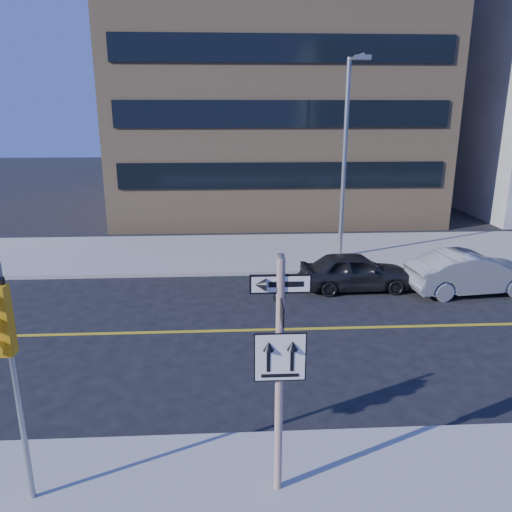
{
  "coord_description": "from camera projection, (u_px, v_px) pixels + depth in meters",
  "views": [
    {
      "loc": [
        -0.74,
        -9.37,
        6.21
      ],
      "look_at": [
        -0.0,
        4.0,
        2.27
      ],
      "focal_mm": 35.0,
      "sensor_mm": 36.0,
      "label": 1
    }
  ],
  "objects": [
    {
      "name": "ground",
      "position": [
        266.0,
        409.0,
        10.77
      ],
      "size": [
        120.0,
        120.0,
        0.0
      ],
      "primitive_type": "plane",
      "color": "black",
      "rests_on": "ground"
    },
    {
      "name": "sign_pole",
      "position": [
        280.0,
        365.0,
        7.67
      ],
      "size": [
        0.92,
        0.92,
        4.06
      ],
      "color": "silver",
      "rests_on": "near_sidewalk"
    },
    {
      "name": "traffic_signal",
      "position": [
        4.0,
        340.0,
        7.15
      ],
      "size": [
        0.32,
        0.45,
        4.0
      ],
      "color": "gray",
      "rests_on": "near_sidewalk"
    },
    {
      "name": "parked_car_a",
      "position": [
        355.0,
        271.0,
        17.75
      ],
      "size": [
        1.68,
        3.99,
        1.35
      ],
      "primitive_type": "imported",
      "rotation": [
        0.0,
        0.0,
        1.59
      ],
      "color": "black",
      "rests_on": "ground"
    },
    {
      "name": "parked_car_b",
      "position": [
        471.0,
        273.0,
        17.4
      ],
      "size": [
        2.01,
        4.6,
        1.47
      ],
      "primitive_type": "imported",
      "rotation": [
        0.0,
        0.0,
        1.68
      ],
      "color": "gray",
      "rests_on": "ground"
    },
    {
      "name": "streetlight_a",
      "position": [
        346.0,
        147.0,
        19.94
      ],
      "size": [
        0.55,
        2.25,
        8.0
      ],
      "color": "gray",
      "rests_on": "far_sidewalk"
    },
    {
      "name": "building_brick",
      "position": [
        269.0,
        65.0,
        32.28
      ],
      "size": [
        18.0,
        18.0,
        18.0
      ],
      "primitive_type": "cube",
      "color": "tan",
      "rests_on": "ground"
    }
  ]
}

